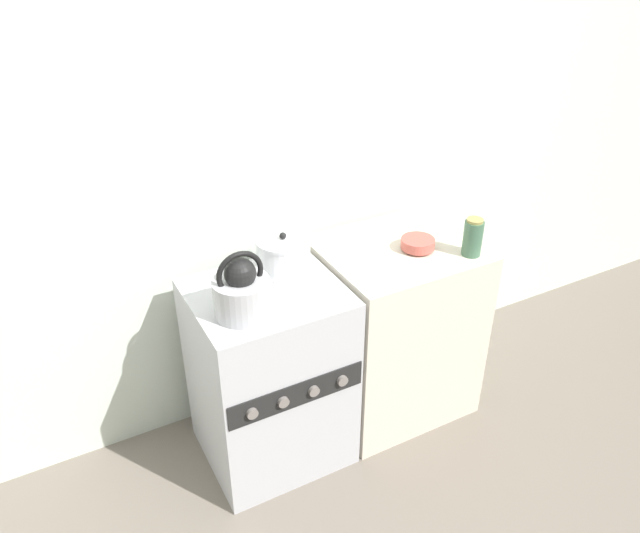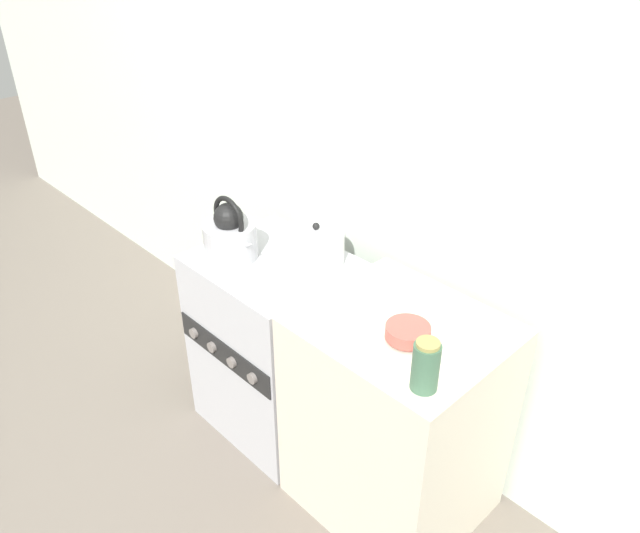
{
  "view_description": "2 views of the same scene",
  "coord_description": "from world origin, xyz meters",
  "px_view_note": "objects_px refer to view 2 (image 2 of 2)",
  "views": [
    {
      "loc": [
        -0.77,
        -1.62,
        2.15
      ],
      "look_at": [
        0.23,
        0.24,
        0.9
      ],
      "focal_mm": 35.0,
      "sensor_mm": 36.0,
      "label": 1
    },
    {
      "loc": [
        1.64,
        -1.06,
        2.09
      ],
      "look_at": [
        0.26,
        0.28,
        0.91
      ],
      "focal_mm": 35.0,
      "sensor_mm": 36.0,
      "label": 2
    }
  ],
  "objects_px": {
    "cooking_pot": "(316,246)",
    "kettle": "(230,235)",
    "enamel_bowl": "(408,332)",
    "stove": "(275,344)",
    "storage_jar": "(426,366)"
  },
  "relations": [
    {
      "from": "enamel_bowl",
      "to": "kettle",
      "type": "bearing_deg",
      "value": -175.22
    },
    {
      "from": "stove",
      "to": "enamel_bowl",
      "type": "relative_size",
      "value": 5.78
    },
    {
      "from": "enamel_bowl",
      "to": "storage_jar",
      "type": "xyz_separation_m",
      "value": [
        0.17,
        -0.14,
        0.05
      ]
    },
    {
      "from": "cooking_pot",
      "to": "enamel_bowl",
      "type": "xyz_separation_m",
      "value": [
        0.57,
        -0.14,
        -0.03
      ]
    },
    {
      "from": "cooking_pot",
      "to": "kettle",
      "type": "bearing_deg",
      "value": -141.54
    },
    {
      "from": "cooking_pot",
      "to": "storage_jar",
      "type": "distance_m",
      "value": 0.79
    },
    {
      "from": "cooking_pot",
      "to": "storage_jar",
      "type": "relative_size",
      "value": 1.36
    },
    {
      "from": "kettle",
      "to": "cooking_pot",
      "type": "xyz_separation_m",
      "value": [
        0.26,
        0.21,
        -0.02
      ]
    },
    {
      "from": "cooking_pot",
      "to": "enamel_bowl",
      "type": "relative_size",
      "value": 1.55
    },
    {
      "from": "stove",
      "to": "cooking_pot",
      "type": "height_order",
      "value": "cooking_pot"
    },
    {
      "from": "cooking_pot",
      "to": "enamel_bowl",
      "type": "distance_m",
      "value": 0.58
    },
    {
      "from": "cooking_pot",
      "to": "enamel_bowl",
      "type": "height_order",
      "value": "cooking_pot"
    },
    {
      "from": "cooking_pot",
      "to": "enamel_bowl",
      "type": "bearing_deg",
      "value": -13.84
    },
    {
      "from": "kettle",
      "to": "storage_jar",
      "type": "height_order",
      "value": "kettle"
    },
    {
      "from": "stove",
      "to": "enamel_bowl",
      "type": "xyz_separation_m",
      "value": [
        0.7,
        -0.02,
        0.46
      ]
    }
  ]
}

